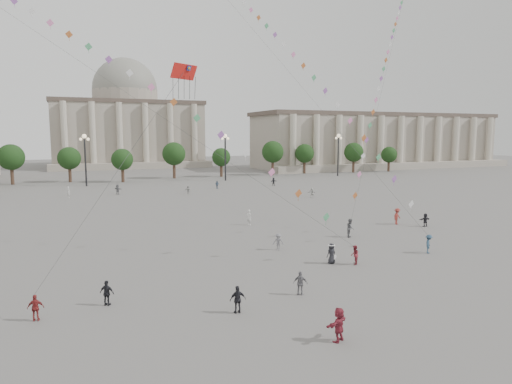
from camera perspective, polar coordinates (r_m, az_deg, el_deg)
name	(u,v)px	position (r m, az deg, el deg)	size (l,w,h in m)	color
ground	(326,275)	(35.76, 8.71, -10.24)	(360.00, 360.00, 0.00)	#5E5B58
hall_east	(378,141)	(154.07, 15.00, 6.21)	(84.00, 26.22, 17.20)	gray
hall_central	(127,123)	(159.47, -15.86, 8.30)	(48.30, 34.30, 35.50)	gray
tree_row	(153,157)	(108.80, -12.74, 4.32)	(137.12, 5.12, 8.00)	#3B281D
lamp_post_mid_west	(85,150)	(99.33, -20.60, 4.90)	(2.00, 0.90, 10.65)	#262628
lamp_post_mid_east	(225,149)	(104.50, -3.87, 5.45)	(2.00, 0.90, 10.65)	#262628
lamp_post_far_east	(338,147)	(117.37, 10.25, 5.55)	(2.00, 0.90, 10.65)	#262628
person_crowd_0	(217,185)	(89.62, -4.90, 0.91)	(0.91, 0.38, 1.56)	#2F4A6B
person_crowd_3	(425,220)	(56.52, 20.40, -3.29)	(1.44, 0.46, 1.55)	black
person_crowd_4	(188,190)	(82.25, -8.50, 0.27)	(1.40, 0.45, 1.51)	#AFAFAB
person_crowd_6	(278,242)	(42.53, 2.80, -6.22)	(1.01, 0.58, 1.57)	slate
person_crowd_7	(312,193)	(77.57, 7.01, -0.08)	(1.51, 0.48, 1.63)	silver
person_crowd_8	(397,216)	(56.78, 17.23, -2.92)	(1.25, 0.72, 1.94)	maroon
person_crowd_9	(274,182)	(94.53, 2.21, 1.30)	(1.54, 0.49, 1.66)	black
person_crowd_10	(69,192)	(83.04, -22.38, -0.01)	(0.69, 0.45, 1.89)	silver
person_crowd_12	(118,189)	(84.63, -16.91, 0.32)	(1.64, 0.52, 1.77)	slate
person_crowd_13	(249,217)	(53.85, -0.87, -3.18)	(0.67, 0.44, 1.84)	silver
tourist_0	(36,308)	(29.88, -25.83, -12.90)	(0.91, 0.38, 1.56)	maroon
tourist_1	(107,293)	(30.73, -18.13, -11.91)	(0.94, 0.39, 1.61)	black
tourist_2	(339,324)	(24.97, 10.31, -15.98)	(1.69, 0.54, 1.82)	maroon
tourist_3	(300,283)	(31.19, 5.57, -11.27)	(0.95, 0.39, 1.62)	slate
tourist_4	(238,300)	(28.13, -2.29, -13.28)	(0.98, 0.41, 1.68)	black
kite_flyer_0	(355,255)	(38.70, 12.23, -7.71)	(0.79, 0.62, 1.62)	maroon
kite_flyer_1	(429,244)	(44.18, 20.79, -6.09)	(1.11, 0.64, 1.71)	#2C4963
kite_flyer_2	(350,228)	(48.64, 11.71, -4.42)	(0.94, 0.73, 1.93)	#57585B
hat_person	(331,253)	(38.65, 9.42, -7.53)	(0.91, 0.66, 1.71)	black
dragon_kite	(183,83)	(33.53, -9.14, 13.29)	(6.08, 3.01, 17.35)	red
kite_train_west	(51,29)	(54.04, -24.22, 18.06)	(42.50, 41.29, 70.71)	#3F3F3F
kite_train_mid	(255,20)	(69.65, -0.11, 20.75)	(8.64, 59.05, 76.77)	#3F3F3F
kite_train_east	(389,53)	(76.32, 16.27, 16.38)	(36.91, 37.09, 66.43)	#3F3F3F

